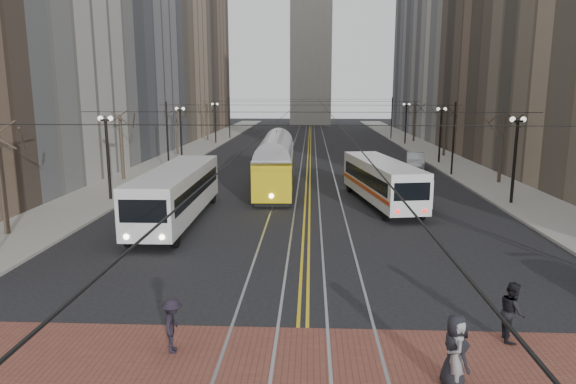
# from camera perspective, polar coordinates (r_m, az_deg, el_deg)

# --- Properties ---
(ground) EXTENTS (260.00, 260.00, 0.00)m
(ground) POSITION_cam_1_polar(r_m,az_deg,el_deg) (17.98, 1.69, -13.49)
(ground) COLOR black
(ground) RESTS_ON ground
(sidewalk_left) EXTENTS (5.00, 140.00, 0.15)m
(sidewalk_left) POSITION_cam_1_polar(r_m,az_deg,el_deg) (63.64, -11.30, 4.20)
(sidewalk_left) COLOR gray
(sidewalk_left) RESTS_ON ground
(sidewalk_right) EXTENTS (5.00, 140.00, 0.15)m
(sidewalk_right) POSITION_cam_1_polar(r_m,az_deg,el_deg) (63.54, 16.06, 3.97)
(sidewalk_right) COLOR gray
(sidewalk_right) RESTS_ON ground
(crosswalk_band) EXTENTS (25.00, 6.00, 0.01)m
(crosswalk_band) POSITION_cam_1_polar(r_m,az_deg,el_deg) (14.44, 1.42, -20.08)
(crosswalk_band) COLOR brown
(crosswalk_band) RESTS_ON ground
(streetcar_rails) EXTENTS (4.80, 130.00, 0.02)m
(streetcar_rails) POSITION_cam_1_polar(r_m,az_deg,el_deg) (61.81, 2.37, 4.14)
(streetcar_rails) COLOR gray
(streetcar_rails) RESTS_ON ground
(centre_lines) EXTENTS (0.42, 130.00, 0.01)m
(centre_lines) POSITION_cam_1_polar(r_m,az_deg,el_deg) (61.81, 2.37, 4.14)
(centre_lines) COLOR gold
(centre_lines) RESTS_ON ground
(building_left_mid) EXTENTS (16.00, 20.00, 34.00)m
(building_left_mid) POSITION_cam_1_polar(r_m,az_deg,el_deg) (68.12, -20.74, 18.44)
(building_left_mid) COLOR slate
(building_left_mid) RESTS_ON ground
(building_left_far) EXTENTS (16.00, 20.00, 40.00)m
(building_left_far) POSITION_cam_1_polar(r_m,az_deg,el_deg) (106.27, -12.01, 17.63)
(building_left_far) COLOR brown
(building_left_far) RESTS_ON ground
(building_right_mid) EXTENTS (16.00, 20.00, 34.00)m
(building_right_mid) POSITION_cam_1_polar(r_m,az_deg,el_deg) (67.95, 25.76, 18.10)
(building_right_mid) COLOR brown
(building_right_mid) RESTS_ON ground
(building_right_far) EXTENTS (16.00, 20.00, 40.00)m
(building_right_far) POSITION_cam_1_polar(r_m,az_deg,el_deg) (106.17, 17.15, 17.39)
(building_right_far) COLOR slate
(building_right_far) RESTS_ON ground
(lamp_posts) EXTENTS (27.60, 57.20, 5.60)m
(lamp_posts) POSITION_cam_1_polar(r_m,az_deg,el_deg) (45.34, 2.30, 5.16)
(lamp_posts) COLOR black
(lamp_posts) RESTS_ON ground
(street_trees) EXTENTS (31.68, 53.28, 5.60)m
(street_trees) POSITION_cam_1_polar(r_m,az_deg,el_deg) (51.81, 2.34, 5.90)
(street_trees) COLOR #382D23
(street_trees) RESTS_ON ground
(trolley_wires) EXTENTS (25.96, 120.00, 6.60)m
(trolley_wires) POSITION_cam_1_polar(r_m,az_deg,el_deg) (51.32, 2.35, 6.94)
(trolley_wires) COLOR black
(trolley_wires) RESTS_ON ground
(transit_bus) EXTENTS (2.74, 12.55, 3.13)m
(transit_bus) POSITION_cam_1_polar(r_m,az_deg,el_deg) (30.43, -12.24, -0.37)
(transit_bus) COLOR silver
(transit_bus) RESTS_ON ground
(streetcar) EXTENTS (3.00, 14.11, 3.31)m
(streetcar) POSITION_cam_1_polar(r_m,az_deg,el_deg) (39.73, -1.37, 2.66)
(streetcar) COLOR gold
(streetcar) RESTS_ON ground
(rear_bus) EXTENTS (4.32, 11.54, 2.95)m
(rear_bus) POSITION_cam_1_polar(r_m,az_deg,el_deg) (34.91, 10.35, 1.00)
(rear_bus) COLOR silver
(rear_bus) RESTS_ON ground
(cargo_van) EXTENTS (2.02, 4.92, 2.15)m
(cargo_van) POSITION_cam_1_polar(r_m,az_deg,el_deg) (34.88, 13.56, 0.20)
(cargo_van) COLOR silver
(cargo_van) RESTS_ON ground
(sedan_grey) EXTENTS (2.21, 4.22, 1.37)m
(sedan_grey) POSITION_cam_1_polar(r_m,az_deg,el_deg) (42.10, 7.71, 1.70)
(sedan_grey) COLOR #3D4145
(sedan_grey) RESTS_ON ground
(sedan_silver) EXTENTS (2.43, 4.95, 1.56)m
(sedan_silver) POSITION_cam_1_polar(r_m,az_deg,el_deg) (52.16, 13.94, 3.39)
(sedan_silver) COLOR #ABAEB3
(sedan_silver) RESTS_ON ground
(pedestrian_a) EXTENTS (0.87, 1.10, 1.98)m
(pedestrian_a) POSITION_cam_1_polar(r_m,az_deg,el_deg) (14.25, 18.07, -16.54)
(pedestrian_a) COLOR black
(pedestrian_a) RESTS_ON crosswalk_band
(pedestrian_b) EXTENTS (0.48, 0.70, 1.89)m
(pedestrian_b) POSITION_cam_1_polar(r_m,az_deg,el_deg) (14.16, 18.15, -16.94)
(pedestrian_b) COLOR gray
(pedestrian_b) RESTS_ON crosswalk_band
(pedestrian_c) EXTENTS (0.82, 0.98, 1.84)m
(pedestrian_c) POSITION_cam_1_polar(r_m,az_deg,el_deg) (17.35, 23.65, -12.05)
(pedestrian_c) COLOR black
(pedestrian_c) RESTS_ON crosswalk_band
(pedestrian_d) EXTENTS (0.73, 1.12, 1.62)m
(pedestrian_d) POSITION_cam_1_polar(r_m,az_deg,el_deg) (15.71, -12.71, -14.26)
(pedestrian_d) COLOR black
(pedestrian_d) RESTS_ON crosswalk_band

